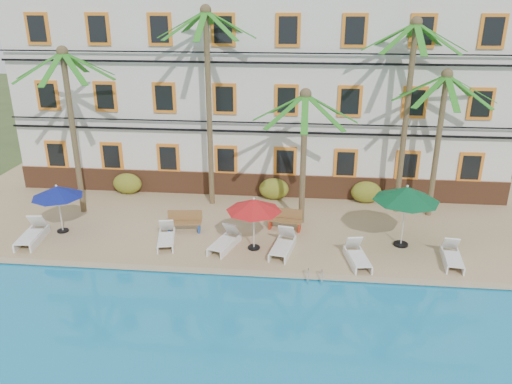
# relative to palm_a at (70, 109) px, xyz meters

# --- Properties ---
(ground) EXTENTS (100.00, 100.00, 0.00)m
(ground) POSITION_rel_palm_a_xyz_m (8.01, -4.11, -5.22)
(ground) COLOR #384C23
(ground) RESTS_ON ground
(pool_deck) EXTENTS (30.00, 12.00, 0.25)m
(pool_deck) POSITION_rel_palm_a_xyz_m (8.01, 0.89, -5.09)
(pool_deck) COLOR tan
(pool_deck) RESTS_ON ground
(pool_coping) EXTENTS (30.00, 0.35, 0.06)m
(pool_coping) POSITION_rel_palm_a_xyz_m (8.01, -5.01, -4.94)
(pool_coping) COLOR tan
(pool_coping) RESTS_ON pool_deck
(hotel_building) EXTENTS (25.40, 6.44, 10.22)m
(hotel_building) POSITION_rel_palm_a_xyz_m (8.01, 5.87, 0.16)
(hotel_building) COLOR silver
(hotel_building) RESTS_ON pool_deck
(palm_a) EXTENTS (4.44, 4.44, 7.69)m
(palm_a) POSITION_rel_palm_a_xyz_m (0.00, 0.00, 0.00)
(palm_a) COLOR brown
(palm_a) RESTS_ON pool_deck
(palm_b) EXTENTS (4.44, 4.44, 9.33)m
(palm_b) POSITION_rel_palm_a_xyz_m (5.96, 1.63, 0.93)
(palm_b) COLOR brown
(palm_b) RESTS_ON pool_deck
(palm_c) EXTENTS (4.44, 4.44, 6.09)m
(palm_c) POSITION_rel_palm_a_xyz_m (10.42, -0.18, -0.94)
(palm_c) COLOR brown
(palm_c) RESTS_ON pool_deck
(palm_d) EXTENTS (4.44, 4.44, 8.87)m
(palm_d) POSITION_rel_palm_a_xyz_m (14.94, 1.57, 0.68)
(palm_d) COLOR brown
(palm_d) RESTS_ON pool_deck
(palm_e) EXTENTS (4.44, 4.44, 6.78)m
(palm_e) POSITION_rel_palm_a_xyz_m (16.39, 1.23, -0.53)
(palm_e) COLOR brown
(palm_e) RESTS_ON pool_deck
(shrub_left) EXTENTS (1.50, 0.90, 1.10)m
(shrub_left) POSITION_rel_palm_a_xyz_m (1.33, 2.49, -4.42)
(shrub_left) COLOR #2A5919
(shrub_left) RESTS_ON pool_deck
(shrub_mid) EXTENTS (1.50, 0.90, 1.10)m
(shrub_mid) POSITION_rel_palm_a_xyz_m (8.99, 2.49, -4.42)
(shrub_mid) COLOR #2A5919
(shrub_mid) RESTS_ON pool_deck
(shrub_right) EXTENTS (1.50, 0.90, 1.10)m
(shrub_right) POSITION_rel_palm_a_xyz_m (13.59, 2.49, -4.42)
(shrub_right) COLOR #2A5919
(shrub_right) RESTS_ON pool_deck
(umbrella_blue) EXTENTS (2.19, 2.19, 2.20)m
(umbrella_blue) POSITION_rel_palm_a_xyz_m (0.03, -2.24, -3.10)
(umbrella_blue) COLOR black
(umbrella_blue) RESTS_ON pool_deck
(umbrella_red) EXTENTS (2.24, 2.24, 2.25)m
(umbrella_red) POSITION_rel_palm_a_xyz_m (8.54, -2.98, -3.05)
(umbrella_red) COLOR black
(umbrella_red) RESTS_ON pool_deck
(umbrella_green) EXTENTS (2.67, 2.67, 2.66)m
(umbrella_green) POSITION_rel_palm_a_xyz_m (14.57, -2.08, -2.69)
(umbrella_green) COLOR black
(umbrella_green) RESTS_ON pool_deck
(lounger_a) EXTENTS (0.96, 2.13, 0.97)m
(lounger_a) POSITION_rel_palm_a_xyz_m (-0.80, -3.25, -4.65)
(lounger_a) COLOR white
(lounger_a) RESTS_ON pool_deck
(lounger_b) EXTENTS (1.03, 1.95, 0.87)m
(lounger_b) POSITION_rel_palm_a_xyz_m (4.86, -2.87, -4.68)
(lounger_b) COLOR white
(lounger_b) RESTS_ON pool_deck
(lounger_c) EXTENTS (1.21, 2.00, 0.89)m
(lounger_c) POSITION_rel_palm_a_xyz_m (7.35, -3.03, -4.68)
(lounger_c) COLOR white
(lounger_c) RESTS_ON pool_deck
(lounger_d) EXTENTS (1.07, 2.08, 0.94)m
(lounger_d) POSITION_rel_palm_a_xyz_m (9.74, -3.14, -4.66)
(lounger_d) COLOR white
(lounger_d) RESTS_ON pool_deck
(lounger_e) EXTENTS (1.01, 1.98, 0.89)m
(lounger_e) POSITION_rel_palm_a_xyz_m (12.63, -3.74, -4.68)
(lounger_e) COLOR white
(lounger_e) RESTS_ON pool_deck
(lounger_f) EXTENTS (0.84, 1.89, 0.86)m
(lounger_f) POSITION_rel_palm_a_xyz_m (16.28, -3.40, -4.69)
(lounger_f) COLOR white
(lounger_f) RESTS_ON pool_deck
(bench_left) EXTENTS (1.54, 0.63, 0.93)m
(bench_left) POSITION_rel_palm_a_xyz_m (5.34, -1.64, -4.50)
(bench_left) COLOR olive
(bench_left) RESTS_ON pool_deck
(bench_right) EXTENTS (1.56, 0.71, 0.93)m
(bench_right) POSITION_rel_palm_a_xyz_m (9.73, -0.98, -4.50)
(bench_right) COLOR olive
(bench_right) RESTS_ON pool_deck
(pool_ladder) EXTENTS (0.54, 0.74, 0.74)m
(pool_ladder) POSITION_rel_palm_a_xyz_m (11.00, -5.11, -4.97)
(pool_ladder) COLOR silver
(pool_ladder) RESTS_ON ground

